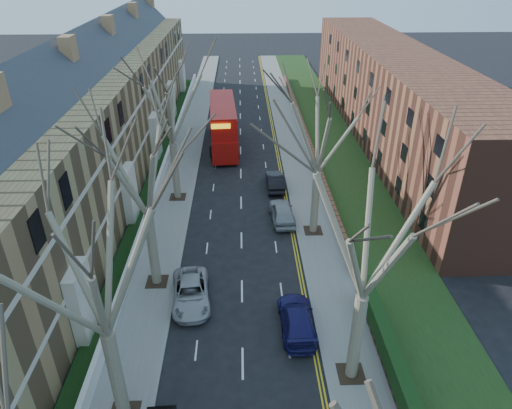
{
  "coord_description": "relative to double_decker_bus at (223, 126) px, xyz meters",
  "views": [
    {
      "loc": [
        0.15,
        -8.38,
        19.67
      ],
      "look_at": [
        1.16,
        21.9,
        2.64
      ],
      "focal_mm": 32.0,
      "sensor_mm": 36.0,
      "label": 1
    }
  ],
  "objects": [
    {
      "name": "tree_right_far",
      "position": [
        7.59,
        -18.23,
        6.8
      ],
      "size": [
        10.15,
        10.15,
        14.22
      ],
      "color": "#766C54",
      "rests_on": "ground"
    },
    {
      "name": "car_right_mid",
      "position": [
        5.26,
        -16.34,
        -1.66
      ],
      "size": [
        2.12,
        4.69,
        1.56
      ],
      "primitive_type": "imported",
      "rotation": [
        0.0,
        0.0,
        3.2
      ],
      "color": "#94989C",
      "rests_on": "ground"
    },
    {
      "name": "car_right_near",
      "position": [
        5.11,
        -28.68,
        -1.73
      ],
      "size": [
        2.07,
        4.92,
        1.42
      ],
      "primitive_type": "imported",
      "rotation": [
        0.0,
        0.0,
        3.16
      ],
      "color": "navy",
      "rests_on": "ground"
    },
    {
      "name": "tree_right_mid",
      "position": [
        7.59,
        -32.23,
        7.12
      ],
      "size": [
        10.5,
        10.5,
        14.71
      ],
      "color": "#766C54",
      "rests_on": "ground"
    },
    {
      "name": "double_decker_bus",
      "position": [
        0.0,
        0.0,
        0.0
      ],
      "size": [
        3.51,
        12.03,
        4.94
      ],
      "rotation": [
        0.0,
        0.0,
        3.2
      ],
      "color": "#A6100B",
      "rests_on": "ground"
    },
    {
      "name": "terrace_left",
      "position": [
        -11.76,
        -9.23,
        3.09
      ],
      "size": [
        9.7,
        78.0,
        13.6
      ],
      "color": "#9A794E",
      "rests_on": "ground"
    },
    {
      "name": "tree_left_far",
      "position": [
        -3.81,
        -24.23,
        6.8
      ],
      "size": [
        10.15,
        10.15,
        14.22
      ],
      "color": "#766C54",
      "rests_on": "ground"
    },
    {
      "name": "flats_right",
      "position": [
        19.35,
        2.77,
        2.54
      ],
      "size": [
        13.97,
        54.0,
        10.0
      ],
      "color": "brown",
      "rests_on": "ground"
    },
    {
      "name": "front_wall_left",
      "position": [
        -5.76,
        -9.23,
        -1.82
      ],
      "size": [
        0.3,
        78.0,
        1.0
      ],
      "color": "white",
      "rests_on": "ground"
    },
    {
      "name": "pavement_right",
      "position": [
        7.89,
        -1.23,
        -2.38
      ],
      "size": [
        3.0,
        102.0,
        0.12
      ],
      "primitive_type": "cube",
      "color": "slate",
      "rests_on": "ground"
    },
    {
      "name": "car_right_far",
      "position": [
        5.09,
        -10.46,
        -1.72
      ],
      "size": [
        1.63,
        4.4,
        1.44
      ],
      "primitive_type": "imported",
      "rotation": [
        0.0,
        0.0,
        3.17
      ],
      "color": "black",
      "rests_on": "ground"
    },
    {
      "name": "tree_left_dist",
      "position": [
        -3.81,
        -12.23,
        7.12
      ],
      "size": [
        10.5,
        10.5,
        14.71
      ],
      "color": "#766C54",
      "rests_on": "ground"
    },
    {
      "name": "grass_verge_right",
      "position": [
        12.39,
        -1.23,
        -2.29
      ],
      "size": [
        6.0,
        102.0,
        0.06
      ],
      "color": "#1E3312",
      "rests_on": "ground"
    },
    {
      "name": "tree_left_mid",
      "position": [
        -3.81,
        -34.23,
        7.12
      ],
      "size": [
        10.5,
        10.5,
        14.71
      ],
      "color": "#766C54",
      "rests_on": "ground"
    },
    {
      "name": "car_left_far",
      "position": [
        -1.33,
        -26.12,
        -1.75
      ],
      "size": [
        2.82,
        5.2,
        1.38
      ],
      "primitive_type": "imported",
      "rotation": [
        0.0,
        0.0,
        0.11
      ],
      "color": "#A09FA5",
      "rests_on": "ground"
    },
    {
      "name": "pavement_left",
      "position": [
        -4.11,
        -1.23,
        -2.38
      ],
      "size": [
        3.0,
        102.0,
        0.12
      ],
      "primitive_type": "cube",
      "color": "slate",
      "rests_on": "ground"
    }
  ]
}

